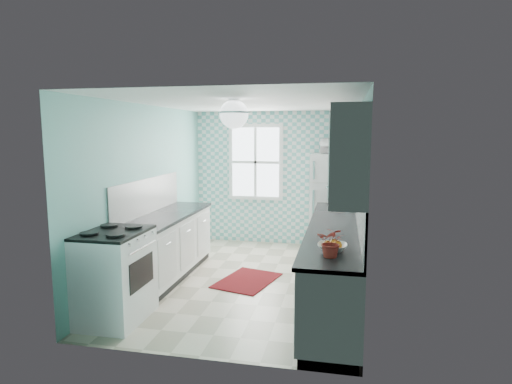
% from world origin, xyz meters
% --- Properties ---
extents(floor, '(3.00, 4.40, 0.02)m').
position_xyz_m(floor, '(0.00, 0.00, -0.01)').
color(floor, beige).
rests_on(floor, ground).
extents(ceiling, '(3.00, 4.40, 0.02)m').
position_xyz_m(ceiling, '(0.00, 0.00, 2.51)').
color(ceiling, white).
rests_on(ceiling, wall_back).
extents(wall_back, '(3.00, 0.02, 2.50)m').
position_xyz_m(wall_back, '(0.00, 2.21, 1.25)').
color(wall_back, '#73BCB3').
rests_on(wall_back, floor).
extents(wall_front, '(3.00, 0.02, 2.50)m').
position_xyz_m(wall_front, '(0.00, -2.21, 1.25)').
color(wall_front, '#73BCB3').
rests_on(wall_front, floor).
extents(wall_left, '(0.02, 4.40, 2.50)m').
position_xyz_m(wall_left, '(-1.51, 0.00, 1.25)').
color(wall_left, '#73BCB3').
rests_on(wall_left, floor).
extents(wall_right, '(0.02, 4.40, 2.50)m').
position_xyz_m(wall_right, '(1.51, 0.00, 1.25)').
color(wall_right, '#73BCB3').
rests_on(wall_right, floor).
extents(accent_wall, '(3.00, 0.01, 2.50)m').
position_xyz_m(accent_wall, '(0.00, 2.19, 1.25)').
color(accent_wall, '#63B4AF').
rests_on(accent_wall, wall_back).
extents(window, '(1.04, 0.05, 1.44)m').
position_xyz_m(window, '(-0.35, 2.16, 1.55)').
color(window, white).
rests_on(window, wall_back).
extents(backsplash_right, '(0.02, 3.60, 0.51)m').
position_xyz_m(backsplash_right, '(1.49, -0.40, 1.20)').
color(backsplash_right, white).
rests_on(backsplash_right, wall_right).
extents(backsplash_left, '(0.02, 2.15, 0.51)m').
position_xyz_m(backsplash_left, '(-1.49, -0.07, 1.20)').
color(backsplash_left, white).
rests_on(backsplash_left, wall_left).
extents(upper_cabinets_right, '(0.33, 3.20, 0.90)m').
position_xyz_m(upper_cabinets_right, '(1.33, -0.60, 1.90)').
color(upper_cabinets_right, white).
rests_on(upper_cabinets_right, wall_right).
extents(upper_cabinet_fridge, '(0.40, 0.74, 0.40)m').
position_xyz_m(upper_cabinet_fridge, '(1.30, 1.83, 2.25)').
color(upper_cabinet_fridge, white).
rests_on(upper_cabinet_fridge, wall_right).
extents(ceiling_light, '(0.34, 0.34, 0.35)m').
position_xyz_m(ceiling_light, '(0.00, -0.80, 2.32)').
color(ceiling_light, silver).
rests_on(ceiling_light, ceiling).
extents(base_cabinets_right, '(0.60, 3.60, 0.90)m').
position_xyz_m(base_cabinets_right, '(1.20, -0.40, 0.45)').
color(base_cabinets_right, white).
rests_on(base_cabinets_right, floor).
extents(countertop_right, '(0.63, 3.60, 0.04)m').
position_xyz_m(countertop_right, '(1.19, -0.40, 0.92)').
color(countertop_right, black).
rests_on(countertop_right, base_cabinets_right).
extents(base_cabinets_left, '(0.60, 2.15, 0.90)m').
position_xyz_m(base_cabinets_left, '(-1.20, -0.07, 0.45)').
color(base_cabinets_left, white).
rests_on(base_cabinets_left, floor).
extents(countertop_left, '(0.63, 2.15, 0.04)m').
position_xyz_m(countertop_left, '(-1.19, -0.07, 0.92)').
color(countertop_left, black).
rests_on(countertop_left, base_cabinets_left).
extents(fridge, '(0.76, 0.75, 1.74)m').
position_xyz_m(fridge, '(1.11, 1.81, 0.87)').
color(fridge, silver).
rests_on(fridge, floor).
extents(stove, '(0.67, 0.84, 1.01)m').
position_xyz_m(stove, '(-1.20, -1.57, 0.53)').
color(stove, white).
rests_on(stove, floor).
extents(sink, '(0.53, 0.44, 0.53)m').
position_xyz_m(sink, '(1.20, 0.60, 0.93)').
color(sink, silver).
rests_on(sink, countertop_right).
extents(rug, '(0.91, 1.12, 0.02)m').
position_xyz_m(rug, '(-0.02, -0.03, 0.01)').
color(rug, maroon).
rests_on(rug, floor).
extents(dish_towel, '(0.03, 0.26, 0.39)m').
position_xyz_m(dish_towel, '(0.89, 0.76, 0.48)').
color(dish_towel, '#50A59C').
rests_on(dish_towel, base_cabinets_right).
extents(fruit_bowl, '(0.30, 0.30, 0.07)m').
position_xyz_m(fruit_bowl, '(1.20, -1.58, 0.98)').
color(fruit_bowl, white).
rests_on(fruit_bowl, countertop_right).
extents(potted_plant, '(0.31, 0.29, 0.29)m').
position_xyz_m(potted_plant, '(1.20, -1.80, 1.09)').
color(potted_plant, red).
rests_on(potted_plant, countertop_right).
extents(soap_bottle, '(0.10, 0.10, 0.18)m').
position_xyz_m(soap_bottle, '(1.25, 0.73, 1.03)').
color(soap_bottle, '#B0BFC6').
rests_on(soap_bottle, countertop_right).
extents(microwave, '(0.48, 0.34, 0.26)m').
position_xyz_m(microwave, '(1.11, 1.81, 1.87)').
color(microwave, silver).
rests_on(microwave, fridge).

